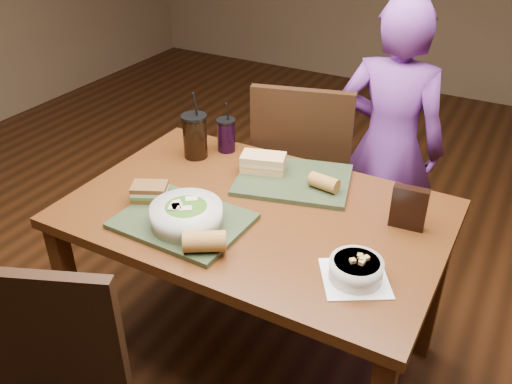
% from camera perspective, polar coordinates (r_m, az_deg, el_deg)
% --- Properties ---
extents(ground, '(6.00, 6.00, 0.00)m').
position_cam_1_polar(ground, '(2.39, 0.00, -17.02)').
color(ground, '#381C0B').
rests_on(ground, ground).
extents(dining_table, '(1.30, 0.85, 0.75)m').
position_cam_1_polar(dining_table, '(1.95, 0.00, -4.03)').
color(dining_table, '#502910').
rests_on(dining_table, ground).
extents(chair_far, '(0.53, 0.54, 1.00)m').
position_cam_1_polar(chair_far, '(2.52, 5.51, 1.92)').
color(chair_far, black).
rests_on(chair_far, ground).
extents(diner, '(0.51, 0.34, 1.36)m').
position_cam_1_polar(diner, '(2.56, 13.83, 4.66)').
color(diner, '#71348F').
rests_on(diner, ground).
extents(tray_near, '(0.43, 0.33, 0.02)m').
position_cam_1_polar(tray_near, '(1.84, -7.70, -3.03)').
color(tray_near, '#2C3920').
rests_on(tray_near, dining_table).
extents(tray_far, '(0.49, 0.42, 0.02)m').
position_cam_1_polar(tray_far, '(2.06, 3.94, 1.29)').
color(tray_far, '#2C3920').
rests_on(tray_far, dining_table).
extents(salad_bowl, '(0.24, 0.24, 0.08)m').
position_cam_1_polar(salad_bowl, '(1.78, -7.33, -2.30)').
color(salad_bowl, silver).
rests_on(salad_bowl, tray_near).
extents(soup_bowl, '(0.26, 0.26, 0.08)m').
position_cam_1_polar(soup_bowl, '(1.60, 10.48, -8.00)').
color(soup_bowl, white).
rests_on(soup_bowl, dining_table).
extents(sandwich_near, '(0.15, 0.13, 0.06)m').
position_cam_1_polar(sandwich_near, '(1.95, -11.11, 0.03)').
color(sandwich_near, '#593819').
rests_on(sandwich_near, tray_near).
extents(sandwich_far, '(0.19, 0.14, 0.07)m').
position_cam_1_polar(sandwich_far, '(2.09, 0.77, 3.11)').
color(sandwich_far, tan).
rests_on(sandwich_far, tray_far).
extents(baguette_near, '(0.15, 0.13, 0.07)m').
position_cam_1_polar(baguette_near, '(1.67, -5.44, -5.20)').
color(baguette_near, '#AD7533').
rests_on(baguette_near, tray_near).
extents(baguette_far, '(0.12, 0.07, 0.05)m').
position_cam_1_polar(baguette_far, '(1.98, 7.16, 1.00)').
color(baguette_far, '#AD7533').
rests_on(baguette_far, tray_far).
extents(cup_cola, '(0.10, 0.10, 0.28)m').
position_cam_1_polar(cup_cola, '(2.22, -6.44, 5.89)').
color(cup_cola, black).
rests_on(cup_cola, dining_table).
extents(cup_berry, '(0.08, 0.08, 0.22)m').
position_cam_1_polar(cup_berry, '(2.27, -3.15, 6.02)').
color(cup_berry, black).
rests_on(cup_berry, dining_table).
extents(chip_bag, '(0.12, 0.05, 0.15)m').
position_cam_1_polar(chip_bag, '(1.84, 15.79, -1.62)').
color(chip_bag, black).
rests_on(chip_bag, dining_table).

